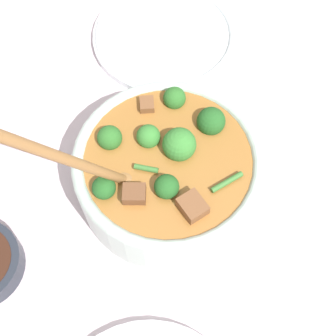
{
  "coord_description": "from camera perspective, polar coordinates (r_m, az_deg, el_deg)",
  "views": [
    {
      "loc": [
        -0.01,
        0.29,
        0.6
      ],
      "look_at": [
        0.0,
        0.0,
        0.05
      ],
      "focal_mm": 50.0,
      "sensor_mm": 36.0,
      "label": 1
    }
  ],
  "objects": [
    {
      "name": "empty_plate",
      "position": [
        0.81,
        -0.29,
        15.93
      ],
      "size": [
        0.24,
        0.24,
        0.02
      ],
      "color": "white",
      "rests_on": "ground_plane"
    },
    {
      "name": "ground_plane",
      "position": [
        0.66,
        -0.0,
        -2.18
      ],
      "size": [
        4.0,
        4.0,
        0.0
      ],
      "primitive_type": "plane",
      "color": "silver"
    },
    {
      "name": "stew_bowl",
      "position": [
        0.62,
        -0.05,
        -0.13
      ],
      "size": [
        0.28,
        0.25,
        0.26
      ],
      "color": "#B2C6BC",
      "rests_on": "ground_plane"
    }
  ]
}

